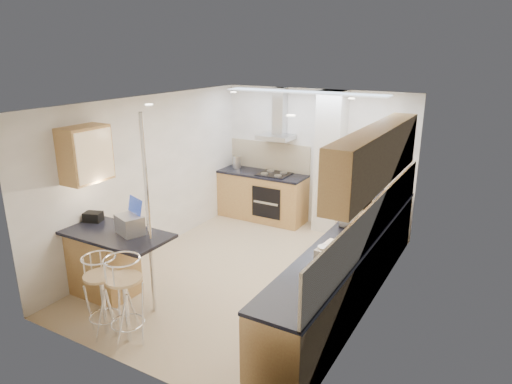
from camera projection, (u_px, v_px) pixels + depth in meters
The scene contains 16 objects.
ground at pixel (249, 273), 6.73m from camera, with size 4.80×4.80×0.00m, color #D1B08B.
room_shell at pixel (282, 169), 6.43m from camera, with size 3.64×4.84×2.51m.
right_counter at pixel (349, 268), 5.88m from camera, with size 0.63×4.40×0.92m.
back_counter at pixel (262, 196), 8.78m from camera, with size 1.70×0.63×0.92m.
peninsula at pixel (118, 266), 5.92m from camera, with size 1.47×0.72×0.94m.
microwave at pixel (356, 213), 6.12m from camera, with size 0.53×0.36×0.29m, color white.
laptop at pixel (130, 225), 5.72m from camera, with size 0.35×0.26×0.24m, color #9A9CA1.
bag at pixel (93, 217), 6.15m from camera, with size 0.23×0.17×0.13m, color black.
bar_stool_near at pixel (103, 295), 5.17m from camera, with size 0.40×0.40×0.99m, color tan, non-canonical shape.
bar_stool_end at pixel (126, 300), 5.03m from camera, with size 0.42×0.42×1.04m, color tan, non-canonical shape.
jar_a at pixel (381, 216), 6.15m from camera, with size 0.12×0.12×0.17m, color beige.
jar_b at pixel (390, 202), 6.73m from camera, with size 0.11×0.11×0.17m, color beige.
jar_c at pixel (324, 256), 4.92m from camera, with size 0.14×0.14×0.22m, color #BDAF97.
jar_d at pixel (348, 239), 5.44m from camera, with size 0.10×0.10×0.14m, color white.
bread_bin at pixel (335, 256), 4.93m from camera, with size 0.31×0.40×0.21m, color beige.
kettle at pixel (237, 162), 8.96m from camera, with size 0.16×0.16×0.24m, color #BBBEC0.
Camera 1 is at (3.10, -5.21, 3.17)m, focal length 32.00 mm.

